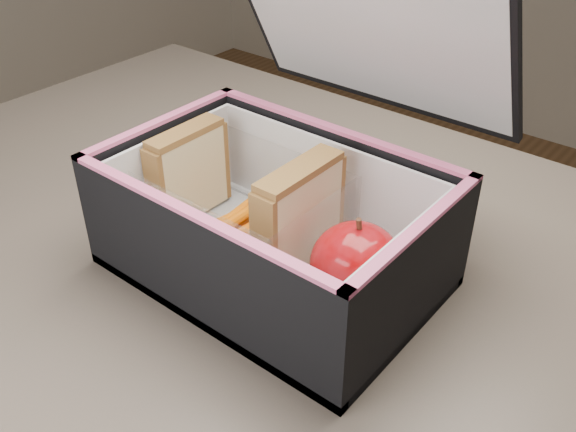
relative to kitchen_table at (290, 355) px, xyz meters
The scene contains 8 objects.
kitchen_table is the anchor object (origin of this frame).
lunch_bag 0.16m from the kitchen_table, 155.39° to the left, with size 0.30×0.29×0.29m.
plastic_tub 0.16m from the kitchen_table, 168.70° to the left, with size 0.19×0.13×0.08m, color white, non-canonical shape.
sandwich_left 0.21m from the kitchen_table, behind, with size 0.02×0.09×0.10m.
sandwich_right 0.16m from the kitchen_table, 97.32° to the left, with size 0.03×0.10×0.11m.
carrot_sticks 0.15m from the kitchen_table, 169.79° to the left, with size 0.04×0.15×0.03m.
paper_napkin 0.12m from the kitchen_table, ahead, with size 0.07×0.07×0.01m, color white.
red_apple 0.16m from the kitchen_table, ahead, with size 0.08×0.08×0.08m.
Camera 1 is at (0.29, -0.36, 1.14)m, focal length 40.00 mm.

